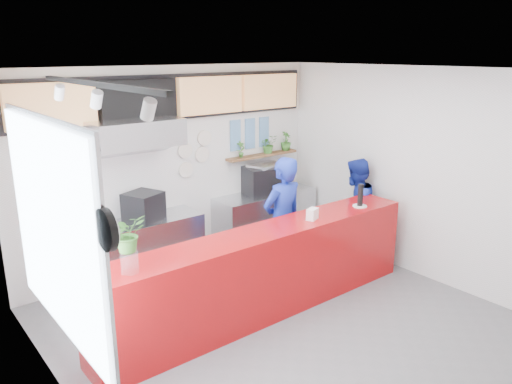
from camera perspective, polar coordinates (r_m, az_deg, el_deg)
floor at (r=6.25m, az=3.42°, el=-14.92°), size 5.00×5.00×0.00m
ceiling at (r=5.37m, az=3.95°, el=13.74°), size 5.00×5.00×0.00m
wall_back at (r=7.60m, az=-9.13°, el=2.77°), size 5.00×0.00×5.00m
wall_left at (r=4.45m, az=-21.15°, el=-7.68°), size 0.00×5.00×5.00m
wall_right at (r=7.49m, az=17.98°, el=2.00°), size 0.00×5.00×5.00m
service_counter at (r=6.26m, az=1.02°, el=-9.15°), size 4.50×0.60×1.10m
cream_band at (r=7.42m, az=-9.47°, el=11.06°), size 5.00×0.02×0.80m
prep_bench at (r=7.31m, az=-13.06°, el=-6.63°), size 1.80×0.60×0.90m
panini_oven at (r=7.13m, az=-12.74°, el=-1.63°), size 0.58×0.58×0.40m
extraction_hood at (r=6.81m, az=-13.76°, el=6.58°), size 1.20×0.70×0.35m
hood_lip at (r=6.84m, az=-13.65°, el=4.93°), size 1.20×0.69×0.31m
right_bench at (r=8.47m, az=1.04°, el=-3.04°), size 1.80×0.60×0.90m
espresso_machine at (r=8.28m, az=1.12°, el=1.39°), size 0.79×0.64×0.45m
espresso_tray at (r=8.22m, az=1.13°, el=3.08°), size 0.60×0.45×0.05m
herb_shelf at (r=8.40m, az=0.73°, el=4.23°), size 1.40×0.18×0.04m
menu_board_far_left at (r=6.64m, az=-22.36°, el=9.12°), size 1.10×0.10×0.55m
menu_board_mid_left at (r=7.06m, az=-13.23°, el=10.21°), size 1.10×0.10×0.55m
menu_board_mid_right at (r=7.63m, az=-5.24°, el=10.95°), size 1.10×0.10×0.55m
menu_board_far_right at (r=8.32m, az=1.55°, el=11.42°), size 1.10×0.10×0.55m
soffit at (r=7.40m, az=-9.33°, el=10.66°), size 4.80×0.04×0.65m
window_pane at (r=4.66m, az=-22.20°, el=-4.11°), size 0.04×2.20×1.90m
window_frame at (r=4.66m, az=-21.96°, el=-4.06°), size 0.03×2.30×2.00m
wall_clock_rim at (r=3.47m, az=-16.75°, el=-4.16°), size 0.05×0.30×0.30m
wall_clock_face at (r=3.48m, az=-16.30°, el=-4.06°), size 0.02×0.26×0.26m
track_rail at (r=4.25m, az=-17.90°, el=11.66°), size 0.05×2.40×0.04m
dec_plate_a at (r=7.59m, az=-8.11°, el=4.74°), size 0.24×0.03×0.24m
dec_plate_b at (r=7.77m, az=-6.18°, el=4.30°), size 0.24×0.03×0.24m
dec_plate_c at (r=7.66m, az=-8.03°, el=2.54°), size 0.24×0.03×0.24m
dec_plate_d at (r=7.75m, az=-5.92°, el=6.16°), size 0.24×0.03×0.24m
photo_frame_a at (r=8.08m, az=-2.38°, el=7.35°), size 0.20×0.02×0.25m
photo_frame_b at (r=8.25m, az=-0.69°, el=7.55°), size 0.20×0.02×0.25m
photo_frame_c at (r=8.44m, az=0.92°, el=7.73°), size 0.20×0.02×0.25m
photo_frame_d at (r=8.12m, az=-2.36°, el=5.60°), size 0.20×0.02×0.25m
photo_frame_e at (r=8.29m, az=-0.69°, el=5.84°), size 0.20×0.02×0.25m
photo_frame_f at (r=8.48m, az=0.92°, el=6.06°), size 0.20×0.02×0.25m
staff_center at (r=6.92m, az=3.05°, el=-3.40°), size 0.68×0.45×1.83m
staff_right at (r=7.96m, az=11.20°, el=-1.94°), size 0.93×0.82×1.61m
herb_a at (r=8.10m, az=-1.75°, el=4.90°), size 0.14×0.10×0.27m
herb_c at (r=8.45m, az=1.44°, el=5.51°), size 0.34×0.31×0.31m
herb_d at (r=8.71m, az=3.44°, el=5.84°), size 0.23×0.22×0.32m
glass_vase at (r=5.07m, az=-14.25°, el=-7.77°), size 0.20×0.20×0.21m
basil_vase at (r=4.96m, az=-14.48°, el=-4.62°), size 0.36×0.32×0.37m
napkin_holder at (r=6.45m, az=6.47°, el=-2.51°), size 0.19×0.16×0.15m
white_plate at (r=7.10m, az=11.77°, el=-1.58°), size 0.22×0.22×0.01m
pepper_mill at (r=7.05m, az=11.85°, el=-0.35°), size 0.10×0.10×0.30m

